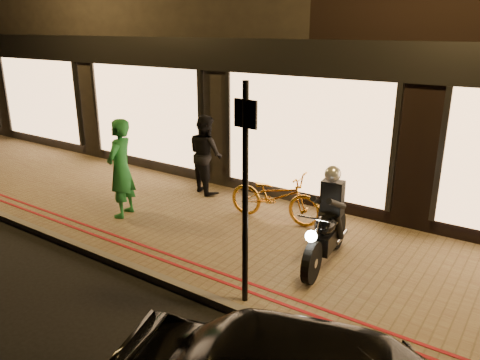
{
  "coord_description": "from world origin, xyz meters",
  "views": [
    {
      "loc": [
        4.21,
        -4.44,
        3.73
      ],
      "look_at": [
        -0.33,
        2.15,
        1.1
      ],
      "focal_mm": 35.0,
      "sensor_mm": 36.0,
      "label": 1
    }
  ],
  "objects_px": {
    "motorcycle": "(327,227)",
    "person_green": "(121,168)",
    "sign_post": "(245,186)",
    "bicycle_gold": "(275,196)"
  },
  "relations": [
    {
      "from": "sign_post",
      "to": "person_green",
      "type": "distance_m",
      "value": 3.96
    },
    {
      "from": "bicycle_gold",
      "to": "person_green",
      "type": "relative_size",
      "value": 0.96
    },
    {
      "from": "motorcycle",
      "to": "bicycle_gold",
      "type": "relative_size",
      "value": 1.03
    },
    {
      "from": "motorcycle",
      "to": "bicycle_gold",
      "type": "bearing_deg",
      "value": 139.59
    },
    {
      "from": "motorcycle",
      "to": "person_green",
      "type": "height_order",
      "value": "person_green"
    },
    {
      "from": "motorcycle",
      "to": "sign_post",
      "type": "xyz_separation_m",
      "value": [
        -0.46,
        -1.64,
        1.06
      ]
    },
    {
      "from": "sign_post",
      "to": "motorcycle",
      "type": "bearing_deg",
      "value": 74.43
    },
    {
      "from": "person_green",
      "to": "motorcycle",
      "type": "bearing_deg",
      "value": 77.87
    },
    {
      "from": "sign_post",
      "to": "person_green",
      "type": "bearing_deg",
      "value": 162.48
    },
    {
      "from": "sign_post",
      "to": "bicycle_gold",
      "type": "bearing_deg",
      "value": 112.41
    }
  ]
}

